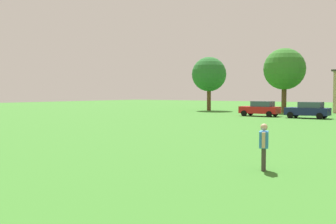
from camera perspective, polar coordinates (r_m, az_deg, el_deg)
ground_plane at (r=32.02m, az=13.17°, el=-2.00°), size 160.00×160.00×0.00m
adult_bystander at (r=13.90m, az=13.65°, el=-4.32°), size 0.46×0.73×1.61m
parked_car_red_0 at (r=45.16m, az=13.17°, el=0.49°), size 4.30×2.02×1.68m
parked_car_navy_1 at (r=42.99m, az=19.56°, el=0.28°), size 4.30×2.02×1.68m
tree_far_left at (r=58.09m, az=5.94°, el=5.42°), size 5.01×5.01×7.80m
tree_left at (r=53.42m, az=16.44°, el=5.94°), size 5.36×5.36×8.35m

